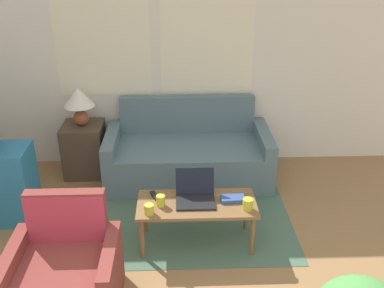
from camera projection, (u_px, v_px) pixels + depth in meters
The scene contains 13 objects.
wall_back at pixel (162, 61), 5.35m from camera, with size 5.88×0.06×2.60m.
rug at pixel (194, 206), 4.86m from camera, with size 1.97×2.02×0.01m.
couch at pixel (188, 155), 5.37m from camera, with size 1.92×0.92×0.91m.
armchair at pixel (66, 276), 3.48m from camera, with size 0.82×0.71×0.88m.
side_table at pixel (85, 149), 5.43m from camera, with size 0.47×0.47×0.63m.
table_lamp at pixel (79, 101), 5.17m from camera, with size 0.36×0.36×0.46m.
coffee_table at pixel (197, 208), 4.14m from camera, with size 1.09×0.50×0.44m.
laptop at pixel (195, 194), 4.14m from camera, with size 0.36×0.33×0.27m.
cup_navy at pixel (248, 204), 4.00m from camera, with size 0.09×0.09×0.11m.
cup_yellow at pixel (149, 209), 3.93m from camera, with size 0.09×0.09×0.09m.
cup_white at pixel (161, 201), 4.05m from camera, with size 0.08×0.08×0.10m.
book_red at pixel (233, 199), 4.14m from camera, with size 0.23×0.14×0.04m.
tv_remote at pixel (155, 195), 4.21m from camera, with size 0.10×0.16×0.02m.
Camera 1 is at (0.16, -1.40, 2.68)m, focal length 42.00 mm.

